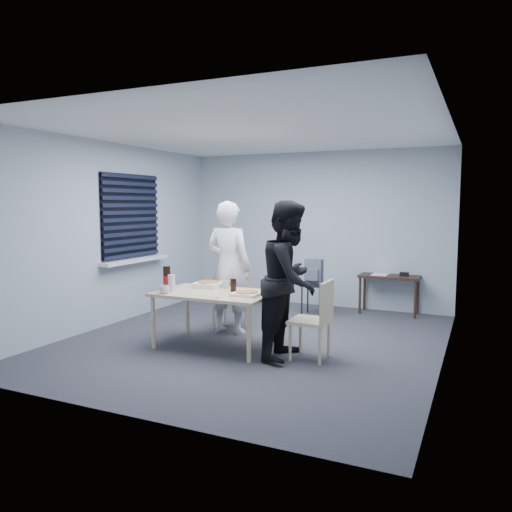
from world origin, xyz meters
The scene contains 19 objects.
room centered at (-2.20, 0.40, 1.44)m, with size 5.00×5.00×5.00m.
dining_table centered at (-0.32, -0.46, 0.61)m, with size 1.39×0.88×0.67m.
chair_far centered at (-0.57, 0.51, 0.51)m, with size 0.42×0.42×0.89m.
chair_right centered at (0.96, -0.43, 0.51)m, with size 0.42×0.42×0.89m.
person_white centered at (-0.48, 0.22, 0.89)m, with size 0.65×0.42×1.77m, color silver.
person_black centered at (0.64, -0.45, 0.89)m, with size 0.86×0.47×1.77m, color black.
side_table centered at (1.28, 2.28, 0.54)m, with size 0.92×0.41×0.61m.
stool centered at (0.24, 1.69, 0.40)m, with size 0.37×0.37×0.51m.
backpack centered at (0.24, 1.68, 0.69)m, with size 0.27×0.20×0.37m.
pizza_box_a centered at (-0.55, -0.20, 0.71)m, with size 0.32×0.32×0.08m.
pizza_box_b centered at (0.13, -0.48, 0.70)m, with size 0.31×0.31×0.04m.
mug_a centered at (-0.81, -0.80, 0.72)m, with size 0.12×0.12×0.10m, color silver.
mug_b centered at (-0.32, -0.16, 0.72)m, with size 0.10×0.10×0.09m, color silver.
cola_glass centered at (-0.14, -0.32, 0.75)m, with size 0.07×0.07×0.16m, color black.
soda_bottle centered at (-0.91, -0.59, 0.82)m, with size 0.09×0.09×0.30m.
plastic_cups centered at (-0.81, -0.65, 0.78)m, with size 0.09×0.09×0.21m, color silver.
rubber_band centered at (-0.10, -0.79, 0.68)m, with size 0.05×0.05×0.00m, color red.
papers centered at (1.13, 2.30, 0.62)m, with size 0.24×0.33×0.01m, color white.
black_box centered at (1.50, 2.31, 0.64)m, with size 0.13×0.09×0.06m, color black.
Camera 1 is at (2.60, -5.64, 1.73)m, focal length 35.00 mm.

